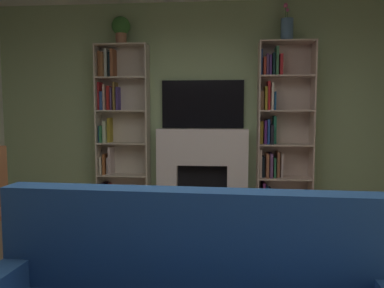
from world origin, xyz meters
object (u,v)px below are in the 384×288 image
Objects in this scene: bookshelf_left at (118,124)px; coffee_table at (197,276)px; tv at (203,104)px; vase_with_flowers at (287,29)px; bookshelf_right at (277,128)px; potted_plant at (121,28)px; fireplace at (202,166)px.

coffee_table is (1.32, -2.90, -0.83)m from bookshelf_left.
vase_with_flowers is (1.09, -0.12, 0.96)m from tv.
potted_plant reaches higher than bookshelf_right.
vase_with_flowers is (1.09, -0.03, 1.81)m from fireplace.
bookshelf_left and bookshelf_right have the same top height.
potted_plant is at bearing -173.71° from tv.
coffee_table is at bearing -86.99° from fireplace.
bookshelf_right is 1.29m from vase_with_flowers.
potted_plant is at bearing -34.97° from bookshelf_left.
tv is at bearing 90.00° from fireplace.
potted_plant is 0.39× the size of coffee_table.
vase_with_flowers is (2.18, 0.00, -0.05)m from potted_plant.
fireplace is at bearing 1.85° from potted_plant.
bookshelf_left is (-1.17, -0.06, -0.26)m from tv.
vase_with_flowers is (0.09, -0.03, 1.28)m from bookshelf_right.
tv is at bearing 92.92° from coffee_table.
bookshelf_right is (1.00, -0.09, -0.32)m from tv.
coffee_table is (-0.85, -2.87, -0.78)m from bookshelf_right.
fireplace is 0.60× the size of bookshelf_right.
tv is 1.49m from potted_plant.
tv is 0.50× the size of bookshelf_left.
potted_plant is (-1.09, -0.12, 1.01)m from tv.
vase_with_flowers is at bearing 71.73° from coffee_table.
potted_plant is (-1.09, -0.04, 1.86)m from fireplace.
tv reaches higher than coffee_table.
vase_with_flowers is at bearing -1.46° from bookshelf_left.
fireplace is 2.76× the size of vase_with_flowers.
vase_with_flowers is at bearing -6.27° from tv.
bookshelf_left is at bearing 114.55° from coffee_table.
tv is 3.07× the size of potted_plant.
tv is 1.05m from bookshelf_right.
bookshelf_right is at bearing -0.43° from fireplace.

